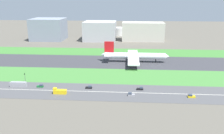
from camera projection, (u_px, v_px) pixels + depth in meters
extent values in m
plane|color=#5B564C|center=(101.00, 62.00, 218.16)|extent=(800.00, 800.00, 0.00)
cube|color=#38383D|center=(101.00, 61.00, 218.15)|extent=(280.00, 46.00, 0.10)
cube|color=#3D7A33|center=(105.00, 52.00, 257.22)|extent=(280.00, 36.00, 0.10)
cube|color=#427F38|center=(95.00, 75.00, 179.07)|extent=(280.00, 36.00, 0.10)
cube|color=#4C4C4F|center=(88.00, 91.00, 148.57)|extent=(280.00, 28.00, 0.10)
cube|color=silver|center=(88.00, 91.00, 148.56)|extent=(266.00, 0.50, 0.01)
cylinder|color=white|center=(135.00, 56.00, 214.16)|extent=(56.00, 6.00, 6.00)
cone|color=white|center=(167.00, 56.00, 212.21)|extent=(4.00, 5.70, 5.70)
cone|color=white|center=(103.00, 54.00, 215.90)|extent=(5.00, 5.40, 5.40)
cube|color=red|center=(109.00, 47.00, 213.42)|extent=(9.00, 0.80, 11.00)
cube|color=white|center=(108.00, 54.00, 215.55)|extent=(6.00, 16.00, 0.60)
cube|color=white|center=(133.00, 53.00, 228.94)|extent=(10.00, 26.00, 1.00)
cylinder|color=gray|center=(134.00, 57.00, 223.81)|extent=(5.00, 3.20, 3.20)
cube|color=white|center=(133.00, 61.00, 200.35)|extent=(10.00, 26.00, 1.00)
cylinder|color=gray|center=(134.00, 62.00, 206.65)|extent=(5.00, 3.20, 3.20)
cylinder|color=black|center=(156.00, 61.00, 214.25)|extent=(1.00, 1.00, 3.20)
cylinder|color=black|center=(131.00, 59.00, 219.12)|extent=(1.00, 1.00, 3.20)
cylinder|color=black|center=(131.00, 61.00, 212.44)|extent=(1.00, 1.00, 3.20)
cube|color=#99999E|center=(18.00, 85.00, 156.13)|extent=(11.60, 2.50, 3.00)
cube|color=#99999E|center=(18.00, 82.00, 155.60)|extent=(10.80, 2.30, 0.50)
cube|color=#99999E|center=(131.00, 95.00, 141.80)|extent=(4.40, 1.80, 1.10)
cube|color=#333D4C|center=(130.00, 93.00, 141.56)|extent=(2.20, 1.66, 0.90)
cube|color=yellow|center=(60.00, 92.00, 144.52)|extent=(8.40, 2.50, 2.80)
cube|color=yellow|center=(55.00, 89.00, 144.14)|extent=(2.00, 2.30, 1.20)
cube|color=#19662D|center=(40.00, 86.00, 155.41)|extent=(4.40, 1.80, 1.10)
cube|color=#333D4C|center=(41.00, 85.00, 155.06)|extent=(2.20, 1.66, 0.90)
cube|color=yellow|center=(192.00, 97.00, 139.37)|extent=(4.40, 1.80, 1.10)
cube|color=#333D4C|center=(190.00, 95.00, 139.13)|extent=(2.20, 1.66, 0.90)
cube|color=black|center=(140.00, 89.00, 150.94)|extent=(4.40, 1.80, 1.10)
cube|color=#333D4C|center=(141.00, 88.00, 150.60)|extent=(2.20, 1.66, 0.90)
cube|color=black|center=(89.00, 88.00, 153.20)|extent=(4.40, 1.80, 1.10)
cube|color=#333D4C|center=(90.00, 86.00, 152.85)|extent=(2.20, 1.66, 0.90)
cylinder|color=#4C4C51|center=(25.00, 79.00, 163.22)|extent=(0.24, 0.24, 6.00)
cube|color=black|center=(25.00, 74.00, 162.15)|extent=(0.36, 0.36, 1.20)
sphere|color=#19D826|center=(24.00, 74.00, 161.87)|extent=(0.24, 0.24, 0.24)
cube|color=gray|center=(49.00, 29.00, 328.13)|extent=(46.10, 39.06, 30.64)
cube|color=#B2B2B7|center=(100.00, 31.00, 323.76)|extent=(45.12, 37.79, 26.93)
cube|color=beige|center=(143.00, 32.00, 319.90)|extent=(58.56, 24.60, 26.13)
cylinder|color=silver|center=(99.00, 31.00, 369.01)|extent=(24.38, 24.38, 13.78)
cylinder|color=silver|center=(119.00, 31.00, 367.06)|extent=(19.36, 19.36, 12.93)
cylinder|color=silver|center=(139.00, 32.00, 364.89)|extent=(19.84, 19.84, 13.08)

